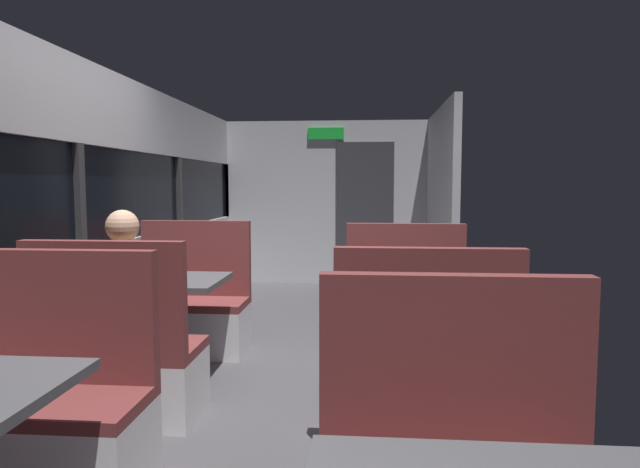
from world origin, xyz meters
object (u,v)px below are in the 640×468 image
Objects in this scene: dining_table_rear_aisle at (414,302)px; bench_rear_aisle_facing_entry at (406,323)px; bench_near_window_facing_entry at (45,419)px; bench_mid_window_facing_entry at (191,313)px; bench_rear_aisle_facing_end at (424,386)px; dining_table_mid_window at (160,292)px; bench_mid_window_facing_end at (119,366)px; seated_passenger at (123,328)px; coffee_cup_primary at (400,280)px.

bench_rear_aisle_facing_entry is at bearing 90.00° from dining_table_rear_aisle.
bench_near_window_facing_entry is 1.00× the size of bench_rear_aisle_facing_entry.
bench_mid_window_facing_entry is 2.03m from dining_table_rear_aisle.
dining_table_rear_aisle is at bearing 90.00° from bench_rear_aisle_facing_end.
dining_table_mid_window is 0.82× the size of bench_mid_window_facing_end.
seated_passenger is at bearing -166.58° from dining_table_rear_aisle.
bench_near_window_facing_entry is 1.22× the size of dining_table_rear_aisle.
coffee_cup_primary is at bearing 17.01° from bench_mid_window_facing_end.
bench_rear_aisle_facing_end is at bearing -90.00° from dining_table_rear_aisle.
bench_near_window_facing_entry and bench_rear_aisle_facing_end have the same top height.
coffee_cup_primary is at bearing 168.15° from dining_table_rear_aisle.
dining_table_rear_aisle is 0.82× the size of bench_rear_aisle_facing_end.
bench_mid_window_facing_end is at bearing -164.41° from dining_table_rear_aisle.
bench_rear_aisle_facing_entry is at bearing 32.18° from seated_passenger.
dining_table_rear_aisle is at bearing -11.85° from coffee_cup_primary.
dining_table_rear_aisle is (1.79, -0.20, 0.00)m from dining_table_mid_window.
bench_mid_window_facing_entry is (0.00, 1.40, 0.00)m from bench_mid_window_facing_end.
seated_passenger is (-1.79, -1.13, 0.21)m from bench_rear_aisle_facing_entry.
bench_near_window_facing_entry is at bearing -162.16° from bench_rear_aisle_facing_end.
dining_table_rear_aisle is at bearing -26.68° from bench_mid_window_facing_entry.
bench_mid_window_facing_entry is at bearing 90.00° from dining_table_mid_window.
bench_near_window_facing_entry is 2.22m from dining_table_rear_aisle.
dining_table_mid_window is at bearing 90.00° from bench_near_window_facing_entry.
bench_rear_aisle_facing_end is at bearing -6.38° from bench_mid_window_facing_end.
seated_passenger is at bearing -90.00° from dining_table_mid_window.
bench_mid_window_facing_end and bench_rear_aisle_facing_end have the same top height.
dining_table_rear_aisle is 0.17m from coffee_cup_primary.
bench_near_window_facing_entry is 0.87m from seated_passenger.
bench_rear_aisle_facing_entry is (1.79, 1.98, 0.00)m from bench_near_window_facing_entry.
bench_rear_aisle_facing_entry reaches higher than dining_table_mid_window.
bench_near_window_facing_entry is at bearing -90.00° from seated_passenger.
seated_passenger is (0.00, -0.63, -0.10)m from dining_table_mid_window.
bench_mid_window_facing_end is 1.80m from bench_rear_aisle_facing_end.
bench_mid_window_facing_end is 1.00× the size of bench_rear_aisle_facing_entry.
bench_mid_window_facing_entry is at bearing 152.59° from coffee_cup_primary.
bench_mid_window_facing_entry is (0.00, 2.18, 0.00)m from bench_near_window_facing_entry.
bench_rear_aisle_facing_entry is (1.79, 0.50, -0.31)m from dining_table_mid_window.
coffee_cup_primary is (-0.09, 0.72, 0.46)m from bench_rear_aisle_facing_end.
bench_near_window_facing_entry is 2.67m from bench_rear_aisle_facing_entry.
dining_table_rear_aisle is at bearing -6.38° from dining_table_mid_window.
coffee_cup_primary is at bearing 37.36° from bench_near_window_facing_entry.
dining_table_mid_window is at bearing 90.00° from bench_mid_window_facing_end.
dining_table_mid_window is 0.82× the size of bench_rear_aisle_facing_entry.
bench_rear_aisle_facing_entry reaches higher than coffee_cup_primary.
seated_passenger is 1.77m from coffee_cup_primary.
bench_near_window_facing_entry and bench_mid_window_facing_end have the same top height.
dining_table_mid_window is at bearing -90.00° from bench_mid_window_facing_entry.
dining_table_rear_aisle is (1.79, -0.90, 0.31)m from bench_mid_window_facing_entry.
bench_rear_aisle_facing_entry is at bearing 15.59° from dining_table_mid_window.
dining_table_rear_aisle is at bearing 15.59° from bench_mid_window_facing_end.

